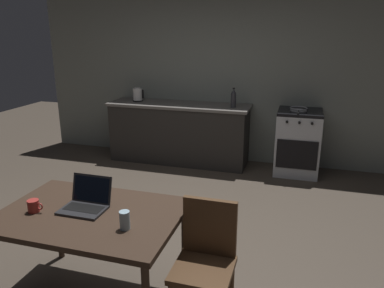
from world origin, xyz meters
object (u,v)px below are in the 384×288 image
Objects in this scene: drinking_glass at (125,220)px; frying_pan at (299,109)px; chair at (206,255)px; coffee_mug at (34,206)px; electric_kettle at (138,95)px; dining_table at (91,221)px; laptop at (86,203)px; bottle at (233,98)px; stove_oven at (298,142)px.

frying_pan is at bearing 72.72° from drinking_glass.
chair is 7.23× the size of coffee_mug.
frying_pan reaches higher than drinking_glass.
frying_pan reaches higher than chair.
coffee_mug is (0.67, -3.28, -0.25)m from electric_kettle.
frying_pan reaches higher than dining_table.
drinking_glass is (0.41, -0.18, 0.02)m from laptop.
bottle is at bearing -1.89° from electric_kettle.
electric_kettle is at bearing 178.11° from bottle.
bottle reaches higher than frying_pan.
chair reaches higher than coffee_mug.
stove_oven is at bearing 72.45° from drinking_glass.
stove_oven is 3.47m from dining_table.
electric_kettle is 3.60m from drinking_glass.
dining_table is 1.48× the size of chair.
dining_table is 4.60× the size of bottle.
laptop is 0.36m from coffee_mug.
bottle is (1.52, -0.05, 0.03)m from electric_kettle.
dining_table is 10.72× the size of coffee_mug.
bottle is 3.27m from drinking_glass.
laptop reaches higher than drinking_glass.
bottle is 2.25× the size of drinking_glass.
bottle is at bearing 81.66° from dining_table.
drinking_glass is at bearing -2.55° from coffee_mug.
stove_oven is at bearing -0.06° from electric_kettle.
laptop is 1.13× the size of bottle.
drinking_glass is at bearing -107.55° from stove_oven.
coffee_mug is at bearing -154.99° from laptop.
stove_oven is 1.11m from bottle.
frying_pan is at bearing 65.90° from laptop.
laptop is at bearing 24.40° from coffee_mug.
bottle is at bearing 75.27° from coffee_mug.
dining_table is at bearing -113.70° from stove_oven.
stove_oven is 7.27× the size of drinking_glass.
bottle is 0.92m from frying_pan.
frying_pan is at bearing -0.68° from electric_kettle.
stove_oven is at bearing 46.25° from frying_pan.
chair is 3.15m from bottle.
electric_kettle reaches higher than chair.
drinking_glass is at bearing -107.28° from frying_pan.
coffee_mug is (-0.33, -0.15, 0.00)m from laptop.
electric_kettle is at bearing 108.35° from laptop.
dining_table is 3.44m from frying_pan.
dining_table is at bearing 158.43° from drinking_glass.
laptop is (-0.06, 0.05, 0.11)m from dining_table.
bottle reaches higher than stove_oven.
laptop is at bearing 141.78° from dining_table.
coffee_mug is at bearing 165.58° from chair.
coffee_mug is 0.96× the size of drinking_glass.
laptop is 2.64× the size of coffee_mug.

